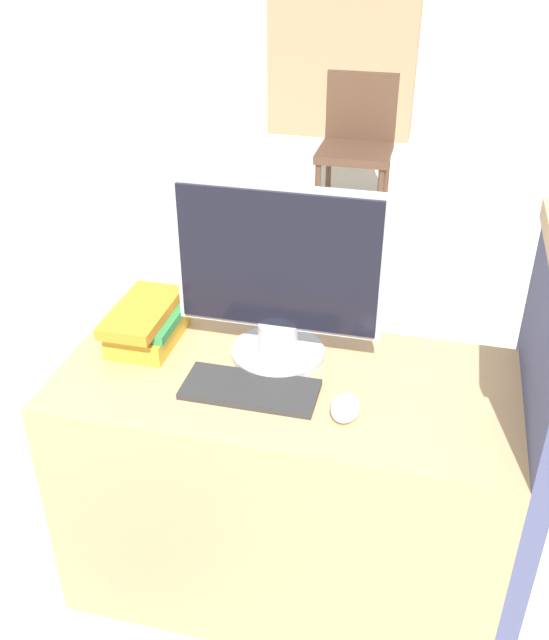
# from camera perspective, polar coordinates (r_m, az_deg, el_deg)

# --- Properties ---
(desk) EXTENTS (1.16, 0.55, 0.72)m
(desk) POSITION_cam_1_polar(r_m,az_deg,el_deg) (2.03, 0.78, -12.97)
(desk) COLOR tan
(desk) RESTS_ON ground_plane
(carrel_divider) EXTENTS (0.07, 0.60, 1.14)m
(carrel_divider) POSITION_cam_1_polar(r_m,az_deg,el_deg) (1.90, 19.30, -10.09)
(carrel_divider) COLOR #474C70
(carrel_divider) RESTS_ON ground_plane
(monitor) EXTENTS (0.53, 0.25, 0.47)m
(monitor) POSITION_cam_1_polar(r_m,az_deg,el_deg) (1.77, 0.30, 3.20)
(monitor) COLOR #B7B7BC
(monitor) RESTS_ON desk
(keyboard) EXTENTS (0.33, 0.15, 0.02)m
(keyboard) POSITION_cam_1_polar(r_m,az_deg,el_deg) (1.75, -1.95, -5.56)
(keyboard) COLOR #2D2D2D
(keyboard) RESTS_ON desk
(mouse) EXTENTS (0.07, 0.11, 0.04)m
(mouse) POSITION_cam_1_polar(r_m,az_deg,el_deg) (1.68, 5.69, -6.99)
(mouse) COLOR white
(mouse) RESTS_ON desk
(book_stack) EXTENTS (0.19, 0.28, 0.11)m
(book_stack) POSITION_cam_1_polar(r_m,az_deg,el_deg) (1.94, -10.33, -0.31)
(book_stack) COLOR gold
(book_stack) RESTS_ON desk
(far_chair) EXTENTS (0.44, 0.44, 0.85)m
(far_chair) POSITION_cam_1_polar(r_m,az_deg,el_deg) (4.59, 6.63, 14.26)
(far_chair) COLOR #4C3323
(far_chair) RESTS_ON ground_plane
(bookshelf_far) EXTENTS (1.20, 0.32, 1.80)m
(bookshelf_far) POSITION_cam_1_polar(r_m,az_deg,el_deg) (6.20, 5.61, 22.65)
(bookshelf_far) COLOR #9E7A56
(bookshelf_far) RESTS_ON ground_plane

